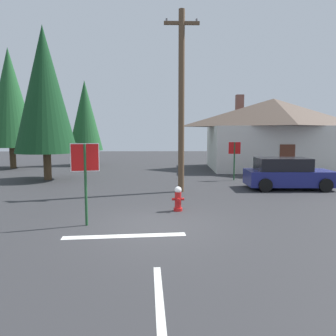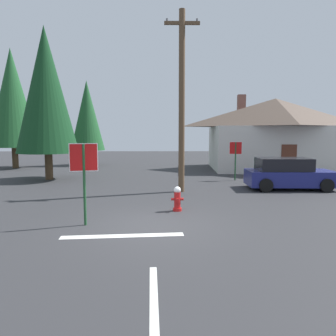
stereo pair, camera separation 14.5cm
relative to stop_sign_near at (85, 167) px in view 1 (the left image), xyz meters
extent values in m
cube|color=#2D2D30|center=(2.00, 0.01, -1.82)|extent=(80.00, 80.00, 0.10)
cube|color=silver|center=(1.25, -1.06, -1.76)|extent=(3.30, 0.57, 0.01)
cube|color=silver|center=(2.20, -4.80, -1.76)|extent=(0.28, 3.38, 0.01)
cylinder|color=#1E4C28|center=(0.00, 0.00, -0.55)|extent=(0.08, 0.08, 2.43)
cube|color=white|center=(0.00, 0.00, 0.27)|extent=(0.81, 0.20, 0.83)
cube|color=red|center=(0.00, 0.00, 0.27)|extent=(0.77, 0.20, 0.78)
cylinder|color=red|center=(2.83, 1.76, -1.71)|extent=(0.31, 0.31, 0.10)
cylinder|color=red|center=(2.83, 1.76, -1.38)|extent=(0.23, 0.23, 0.57)
sphere|color=white|center=(2.83, 1.76, -1.02)|extent=(0.25, 0.25, 0.25)
cylinder|color=red|center=(2.66, 1.76, -1.35)|extent=(0.10, 0.09, 0.09)
cylinder|color=red|center=(2.99, 1.76, -1.35)|extent=(0.10, 0.09, 0.09)
cylinder|color=red|center=(2.83, 1.59, -1.35)|extent=(0.11, 0.10, 0.11)
cylinder|color=brown|center=(3.17, 5.56, 2.35)|extent=(0.28, 0.28, 8.24)
cube|color=brown|center=(3.17, 5.56, 5.87)|extent=(1.60, 0.14, 0.14)
cylinder|color=slate|center=(2.50, 5.56, 6.00)|extent=(0.10, 0.10, 0.12)
cylinder|color=slate|center=(3.84, 5.56, 6.00)|extent=(0.10, 0.10, 0.12)
cylinder|color=#1E4C28|center=(6.52, 9.25, -0.65)|extent=(0.08, 0.08, 2.23)
cube|color=white|center=(6.52, 9.25, 0.12)|extent=(0.72, 0.16, 0.73)
cube|color=red|center=(6.52, 9.25, 0.12)|extent=(0.68, 0.16, 0.69)
cube|color=beige|center=(10.80, 15.27, -0.14)|extent=(9.65, 7.27, 3.24)
pyramid|color=brown|center=(10.80, 15.27, 2.53)|extent=(10.42, 7.85, 2.11)
cube|color=brown|center=(8.53, 16.60, 3.06)|extent=(0.63, 0.63, 1.90)
cube|color=#592D1E|center=(10.64, 11.83, -0.77)|extent=(1.00, 0.11, 2.00)
cube|color=navy|center=(8.55, 6.23, -1.22)|extent=(4.19, 1.93, 0.75)
cube|color=black|center=(8.22, 6.25, -0.54)|extent=(2.53, 1.66, 0.61)
cylinder|color=black|center=(9.98, 7.09, -1.45)|extent=(0.65, 0.24, 0.64)
cylinder|color=black|center=(9.93, 5.29, -1.45)|extent=(0.65, 0.24, 0.64)
cylinder|color=black|center=(7.17, 7.18, -1.45)|extent=(0.65, 0.24, 0.64)
cylinder|color=black|center=(7.12, 5.38, -1.45)|extent=(0.65, 0.24, 0.64)
cylinder|color=#4C3823|center=(-4.19, 18.47, -1.12)|extent=(0.36, 0.36, 1.29)
cone|color=#1E5128|center=(-4.19, 18.47, 2.46)|extent=(2.87, 2.87, 5.88)
cylinder|color=#4C3823|center=(-4.48, 9.70, -0.97)|extent=(0.44, 0.44, 1.60)
cone|color=#143D1E|center=(-4.48, 9.70, 3.46)|extent=(3.55, 3.55, 7.27)
cylinder|color=#4C3823|center=(-9.38, 16.12, -0.94)|extent=(0.46, 0.46, 1.66)
cone|color=#1E5128|center=(-9.38, 16.12, 3.68)|extent=(3.69, 3.69, 7.57)
camera|label=1|loc=(2.22, -9.50, 0.97)|focal=34.68mm
camera|label=2|loc=(2.36, -9.51, 0.97)|focal=34.68mm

